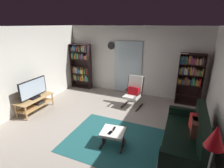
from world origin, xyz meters
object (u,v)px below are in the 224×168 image
Objects in this scene: tv_stand at (36,102)px; bookshelf_near_sofa at (190,75)px; lounge_armchair at (134,91)px; cell_phone at (110,133)px; leather_sofa at (187,139)px; wall_clock at (111,46)px; ottoman at (113,133)px; bookshelf_near_tv at (81,65)px; floor_lamp_by_sofa at (214,145)px; television at (33,89)px; tv_remote at (114,129)px.

tv_stand is 5.13m from bookshelf_near_sofa.
lounge_armchair is 7.30× the size of cell_phone.
leather_sofa is 6.62× the size of wall_clock.
tv_stand reaches higher than ottoman.
cell_phone is at bearing -49.29° from bookshelf_near_tv.
tv_stand is 3.19m from lounge_armchair.
bookshelf_near_sofa reaches higher than floor_lamp_by_sofa.
television is 2.98m from ottoman.
bookshelf_near_sofa is 1.12× the size of floor_lamp_by_sofa.
cell_phone is at bearing -67.24° from wall_clock.
tv_stand is at bearing 174.57° from cell_phone.
bookshelf_near_sofa is 1.96m from lounge_armchair.
leather_sofa is 13.71× the size of cell_phone.
tv_remote is (-0.01, 0.07, 0.08)m from ottoman.
leather_sofa is 1.79m from floor_lamp_by_sofa.
bookshelf_near_tv is at bearing 148.47° from leather_sofa.
bookshelf_near_sofa is 6.07× the size of wall_clock.
wall_clock reaches higher than television.
wall_clock is (1.31, 0.18, 0.85)m from bookshelf_near_tv.
bookshelf_near_tv reaches higher than ottoman.
wall_clock reaches higher than cell_phone.
leather_sofa is at bearing 15.23° from ottoman.
wall_clock is at bearing 140.43° from lounge_armchair.
television is 2.97m from cell_phone.
bookshelf_near_tv is 4.27m from bookshelf_near_sofa.
floor_lamp_by_sofa is at bearing -38.01° from tv_remote.
leather_sofa reaches higher than cell_phone.
wall_clock is at bearing 136.66° from leather_sofa.
bookshelf_near_tv is at bearing 161.28° from lounge_armchair.
bookshelf_near_tv is 0.98× the size of leather_sofa.
floor_lamp_by_sofa is (1.75, -0.96, 0.93)m from cell_phone.
television is at bearing -149.54° from lounge_armchair.
bookshelf_near_tv is 13.39× the size of cell_phone.
bookshelf_near_sofa is at bearing 90.24° from leather_sofa.
leather_sofa is at bearing -2.01° from tv_stand.
ottoman is at bearing -164.77° from leather_sofa.
wall_clock reaches higher than bookshelf_near_tv.
ottoman is (-1.55, -0.42, -0.01)m from leather_sofa.
tv_stand is 8.34× the size of tv_remote.
wall_clock reaches higher than leather_sofa.
lounge_armchair is at bearing -18.72° from bookshelf_near_tv.
bookshelf_near_tv is at bearing 138.47° from cell_phone.
television reaches higher than tv_remote.
tv_remote is at bearing -167.43° from leather_sofa.
television is at bearing -83.43° from tv_stand.
leather_sofa is 3.36× the size of ottoman.
tv_stand is 0.76× the size of floor_lamp_by_sofa.
ottoman is (-1.54, -3.03, -0.73)m from bookshelf_near_sofa.
television reaches higher than leather_sofa.
tv_stand is 0.63× the size of leather_sofa.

